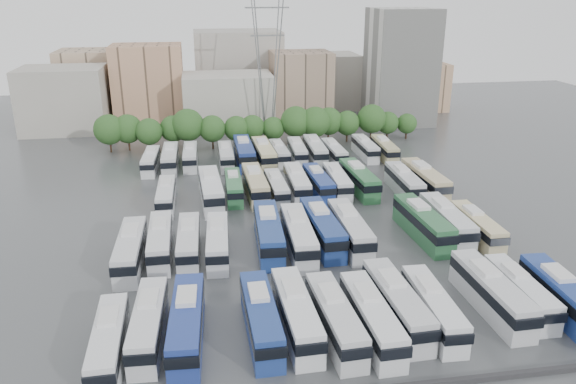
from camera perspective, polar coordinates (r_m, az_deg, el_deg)
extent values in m
plane|color=#424447|center=(75.62, 1.38, -3.67)|extent=(220.00, 220.00, 0.00)
cylinder|color=black|center=(115.13, -17.56, 4.46)|extent=(0.36, 0.36, 2.45)
sphere|color=#234C1E|center=(114.33, -17.74, 6.06)|extent=(5.88, 5.88, 5.88)
cylinder|color=black|center=(115.38, -15.83, 4.65)|extent=(0.36, 0.36, 2.36)
sphere|color=#234C1E|center=(114.61, -15.98, 6.19)|extent=(5.66, 5.66, 5.66)
cylinder|color=black|center=(113.53, -13.82, 4.54)|extent=(0.36, 0.36, 2.17)
sphere|color=#234C1E|center=(112.81, -13.94, 5.97)|extent=(5.20, 5.20, 5.20)
cylinder|color=black|center=(114.76, -11.49, 4.89)|extent=(0.36, 0.36, 2.18)
sphere|color=#234C1E|center=(114.04, -11.59, 6.32)|extent=(5.23, 5.23, 5.23)
cylinder|color=black|center=(113.63, -10.05, 4.95)|extent=(0.36, 0.36, 2.65)
sphere|color=#234C1E|center=(112.76, -10.16, 6.72)|extent=(6.37, 6.37, 6.37)
cylinder|color=black|center=(113.21, -7.64, 4.91)|extent=(0.36, 0.36, 2.22)
sphere|color=#234C1E|center=(112.47, -7.71, 6.39)|extent=(5.32, 5.32, 5.32)
cylinder|color=black|center=(113.70, -5.22, 5.05)|extent=(0.36, 0.36, 2.10)
sphere|color=#234C1E|center=(112.99, -5.26, 6.44)|extent=(5.04, 5.04, 5.04)
cylinder|color=black|center=(114.53, -3.60, 5.20)|extent=(0.36, 0.36, 2.08)
sphere|color=#234C1E|center=(113.83, -3.63, 6.57)|extent=(4.99, 4.99, 4.99)
cylinder|color=black|center=(114.74, -1.50, 5.22)|extent=(0.36, 0.36, 1.92)
sphere|color=#234C1E|center=(114.09, -1.51, 6.49)|extent=(4.62, 4.62, 4.62)
cylinder|color=black|center=(115.18, 0.79, 5.46)|extent=(0.36, 0.36, 2.60)
sphere|color=#234C1E|center=(114.33, 0.80, 7.16)|extent=(6.24, 6.24, 6.24)
cylinder|color=black|center=(115.36, 2.74, 5.45)|extent=(0.36, 0.36, 2.56)
sphere|color=#234C1E|center=(114.53, 2.77, 7.13)|extent=(6.14, 6.14, 6.14)
cylinder|color=black|center=(117.62, 4.10, 5.66)|extent=(0.36, 0.36, 2.37)
sphere|color=#234C1E|center=(116.86, 4.14, 7.19)|extent=(5.69, 5.69, 5.69)
cylinder|color=black|center=(118.31, 5.99, 5.63)|extent=(0.36, 0.36, 2.13)
sphere|color=#234C1E|center=(117.63, 6.04, 6.99)|extent=(5.10, 5.10, 5.10)
cylinder|color=black|center=(119.78, 8.40, 5.79)|extent=(0.36, 0.36, 2.50)
sphere|color=#234C1E|center=(118.99, 8.49, 7.37)|extent=(6.00, 6.00, 6.00)
cylinder|color=black|center=(121.20, 10.01, 5.74)|extent=(0.36, 0.36, 1.95)
sphere|color=#234C1E|center=(120.58, 10.09, 6.95)|extent=(4.67, 4.67, 4.67)
cylinder|color=black|center=(122.57, 11.90, 5.73)|extent=(0.36, 0.36, 1.77)
sphere|color=#234C1E|center=(122.01, 11.98, 6.82)|extent=(4.25, 4.25, 4.25)
cube|color=#9E998E|center=(135.26, -21.76, 8.73)|extent=(18.00, 14.00, 14.00)
cube|color=tan|center=(138.11, -13.97, 10.61)|extent=(16.00, 12.00, 18.00)
cube|color=#ADA89E|center=(130.48, -6.11, 9.21)|extent=(20.00, 14.00, 12.00)
cube|color=gray|center=(138.10, 1.31, 10.77)|extent=(14.00, 12.00, 16.00)
cube|color=gray|center=(149.78, -5.08, 12.21)|extent=(22.00, 16.00, 20.00)
cube|color=tan|center=(149.82, -19.09, 10.43)|extent=(16.00, 14.00, 16.00)
cube|color=#A39E93|center=(151.46, 3.50, 11.19)|extent=(18.00, 14.00, 14.00)
cube|color=tan|center=(153.05, 12.94, 10.44)|extent=(14.00, 12.00, 12.00)
cube|color=gray|center=(144.25, -9.66, 9.69)|extent=(12.00, 10.00, 10.00)
cube|color=silver|center=(135.54, 11.36, 12.35)|extent=(14.00, 14.00, 26.00)
cylinder|color=slate|center=(117.46, -2.95, 13.52)|extent=(2.90, 2.91, 33.83)
cylinder|color=slate|center=(121.41, -3.17, 13.73)|extent=(2.90, 2.91, 33.83)
cylinder|color=slate|center=(117.96, -0.96, 13.57)|extent=(2.90, 2.91, 33.83)
cylinder|color=slate|center=(121.90, -1.24, 13.78)|extent=(2.90, 2.91, 33.83)
cube|color=slate|center=(118.96, -2.14, 18.22)|extent=(9.00, 0.30, 0.30)
cube|color=slate|center=(119.27, -2.10, 15.60)|extent=(7.00, 0.30, 0.30)
cube|color=silver|center=(52.43, -17.72, -14.44)|extent=(2.65, 11.44, 3.23)
cube|color=black|center=(51.98, -17.81, -13.97)|extent=(2.76, 11.62, 0.95)
cube|color=silver|center=(52.64, -17.76, -11.93)|extent=(1.67, 3.07, 0.42)
cube|color=silver|center=(53.83, -13.97, -12.97)|extent=(3.00, 11.90, 3.34)
cube|color=black|center=(53.37, -14.05, -12.48)|extent=(3.13, 12.08, 0.98)
cube|color=silver|center=(54.10, -13.96, -10.44)|extent=(1.80, 3.21, 0.43)
cube|color=navy|center=(52.94, -10.23, -13.12)|extent=(3.32, 12.79, 3.59)
cube|color=black|center=(52.43, -10.29, -12.59)|extent=(3.46, 12.98, 1.06)
cube|color=silver|center=(53.22, -10.27, -10.36)|extent=(1.96, 3.46, 0.46)
cube|color=navy|center=(53.09, -2.77, -12.76)|extent=(2.83, 12.27, 3.46)
cube|color=black|center=(52.60, -2.76, -12.24)|extent=(2.96, 12.46, 1.02)
cube|color=silver|center=(53.35, -3.03, -10.11)|extent=(1.79, 3.29, 0.45)
cube|color=white|center=(53.55, 0.83, -12.37)|extent=(3.00, 12.50, 3.52)
cube|color=black|center=(53.06, 0.87, -11.85)|extent=(3.12, 12.69, 1.04)
cube|color=silver|center=(53.82, 0.50, -9.72)|extent=(1.85, 3.36, 0.46)
cube|color=silver|center=(53.13, 4.79, -12.79)|extent=(3.19, 12.28, 3.45)
cube|color=black|center=(52.65, 4.86, -12.28)|extent=(3.32, 12.47, 1.01)
cube|color=silver|center=(53.34, 4.38, -10.17)|extent=(1.88, 3.33, 0.45)
cube|color=silver|center=(53.57, 8.46, -12.64)|extent=(2.90, 12.28, 3.46)
cube|color=black|center=(53.10, 8.55, -12.13)|extent=(3.03, 12.47, 1.02)
cube|color=silver|center=(53.79, 8.04, -10.03)|extent=(1.81, 3.30, 0.45)
cube|color=silver|center=(55.97, 10.98, -11.17)|extent=(3.13, 12.76, 3.59)
cube|color=black|center=(55.50, 11.09, -10.65)|extent=(3.26, 12.96, 1.06)
cube|color=silver|center=(56.23, 10.52, -8.60)|extent=(1.91, 3.44, 0.46)
cube|color=silver|center=(56.35, 14.50, -11.42)|extent=(2.87, 11.76, 3.31)
cube|color=black|center=(55.91, 14.61, -10.94)|extent=(2.99, 11.94, 0.97)
cube|color=silver|center=(56.59, 14.13, -9.05)|extent=(1.76, 3.17, 0.43)
cube|color=silver|center=(60.24, 19.92, -9.69)|extent=(2.94, 12.78, 3.61)
cube|color=black|center=(59.79, 20.07, -9.18)|extent=(3.07, 12.97, 1.06)
cube|color=silver|center=(60.49, 19.41, -7.30)|extent=(1.86, 3.43, 0.47)
cube|color=silver|center=(61.91, 22.50, -9.43)|extent=(2.51, 11.23, 3.17)
cube|color=black|center=(61.53, 22.64, -9.00)|extent=(2.62, 11.40, 0.93)
cube|color=silver|center=(62.14, 22.08, -7.38)|extent=(1.62, 3.01, 0.41)
cube|color=navy|center=(61.97, 26.26, -9.75)|extent=(3.28, 12.96, 3.64)
cube|color=black|center=(61.54, 26.44, -9.26)|extent=(3.41, 13.16, 1.07)
cube|color=silver|center=(62.22, 25.78, -7.40)|extent=(1.97, 3.50, 0.47)
cube|color=silver|center=(67.74, -15.71, -5.80)|extent=(2.81, 12.51, 3.54)
cube|color=black|center=(67.32, -15.78, -5.34)|extent=(2.94, 12.70, 1.04)
cube|color=silver|center=(68.33, -15.72, -3.72)|extent=(1.81, 3.35, 0.46)
cube|color=silver|center=(69.22, -12.85, -5.02)|extent=(2.70, 12.01, 3.39)
cube|color=black|center=(68.81, -12.90, -4.59)|extent=(2.83, 12.19, 1.00)
cube|color=silver|center=(69.81, -12.93, -3.08)|extent=(1.74, 3.22, 0.44)
cube|color=silver|center=(68.54, -10.05, -5.13)|extent=(2.73, 11.63, 3.28)
cube|color=black|center=(68.14, -10.09, -4.70)|extent=(2.85, 11.81, 0.96)
cube|color=silver|center=(69.10, -10.11, -3.23)|extent=(1.71, 3.12, 0.42)
cube|color=silver|center=(68.06, -7.16, -5.14)|extent=(3.05, 11.77, 3.30)
cube|color=black|center=(67.66, -7.18, -4.71)|extent=(3.17, 11.95, 0.97)
cube|color=silver|center=(68.62, -7.22, -3.21)|extent=(1.80, 3.19, 0.43)
cube|color=navy|center=(69.34, -1.99, -4.26)|extent=(3.46, 13.53, 3.80)
cube|color=black|center=(68.89, -1.99, -3.77)|extent=(3.60, 13.74, 1.12)
cube|color=silver|center=(70.02, -2.12, -2.10)|extent=(2.06, 3.66, 0.49)
cube|color=silver|center=(68.66, 1.07, -4.55)|extent=(3.09, 13.15, 3.71)
cube|color=black|center=(68.22, 1.09, -4.07)|extent=(3.23, 13.35, 1.09)
cube|color=silver|center=(69.30, 0.87, -2.42)|extent=(1.94, 3.53, 0.48)
cube|color=navy|center=(70.81, 3.46, -3.76)|extent=(3.31, 13.41, 3.77)
cube|color=black|center=(70.37, 3.51, -3.27)|extent=(3.45, 13.62, 1.11)
cube|color=silver|center=(71.46, 3.16, -1.67)|extent=(2.01, 3.62, 0.49)
cube|color=silver|center=(70.81, 6.28, -3.89)|extent=(2.77, 13.00, 3.68)
cube|color=black|center=(70.38, 6.34, -3.42)|extent=(2.90, 13.19, 1.08)
cube|color=silver|center=(71.44, 6.01, -1.84)|extent=(1.84, 3.47, 0.48)
cube|color=#2A623A|center=(74.15, 13.53, -3.20)|extent=(3.44, 13.24, 3.72)
cube|color=black|center=(73.74, 13.63, -2.74)|extent=(3.58, 13.45, 1.09)
cube|color=silver|center=(74.73, 13.14, -1.24)|extent=(2.03, 3.59, 0.48)
cube|color=silver|center=(75.75, 15.78, -2.94)|extent=(2.94, 12.81, 3.62)
cube|color=black|center=(75.36, 15.88, -2.50)|extent=(3.08, 13.01, 1.06)
cube|color=silver|center=(76.36, 15.46, -1.07)|extent=(1.87, 3.44, 0.47)
cube|color=beige|center=(75.77, 18.61, -3.42)|extent=(2.45, 11.35, 3.21)
cube|color=black|center=(75.42, 18.71, -3.03)|extent=(2.56, 11.52, 0.95)
cube|color=silver|center=(76.25, 18.28, -1.75)|extent=(1.62, 3.03, 0.42)
cube|color=silver|center=(84.25, -12.28, -0.45)|extent=(2.46, 11.00, 3.11)
cube|color=black|center=(83.92, -12.31, -0.10)|extent=(2.58, 11.17, 0.91)
cube|color=silver|center=(84.95, -12.32, 0.98)|extent=(1.59, 2.95, 0.40)
cube|color=silver|center=(84.36, -7.83, 0.11)|extent=(3.42, 13.51, 3.80)
cube|color=black|center=(83.96, -7.84, 0.54)|extent=(3.56, 13.72, 1.12)
cube|color=silver|center=(85.24, -7.98, 1.85)|extent=(2.05, 3.65, 0.49)
cube|color=#307242|center=(86.40, -5.54, 0.45)|extent=(2.54, 10.96, 3.09)
cube|color=black|center=(86.08, -5.55, 0.79)|extent=(2.65, 11.13, 0.91)
cube|color=silver|center=(87.12, -5.62, 1.83)|extent=(1.60, 2.94, 0.40)
cube|color=#C5B587|center=(86.25, -3.35, 0.66)|extent=(3.03, 12.78, 3.60)
cube|color=black|center=(85.88, -3.34, 1.06)|extent=(3.16, 12.97, 1.06)
cube|color=silver|center=(87.10, -3.51, 2.26)|extent=(1.89, 3.44, 0.47)
cube|color=silver|center=(85.61, -1.18, 0.35)|extent=(2.53, 10.90, 3.08)
cube|color=black|center=(85.28, -1.16, 0.69)|extent=(2.65, 11.07, 0.90)
cube|color=silver|center=(86.31, -1.33, 1.74)|extent=(1.60, 2.93, 0.40)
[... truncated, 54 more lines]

